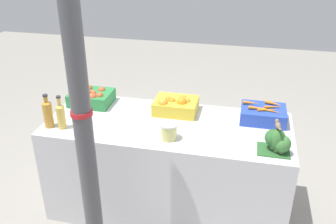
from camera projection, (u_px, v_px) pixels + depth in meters
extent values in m
plane|color=gray|center=(168.00, 205.00, 3.30)|extent=(10.00, 10.00, 0.00)
cube|color=silver|center=(168.00, 167.00, 3.12)|extent=(1.91, 0.79, 0.82)
cylinder|color=#4C4C51|center=(83.00, 129.00, 2.26)|extent=(0.12, 0.12, 2.22)
cylinder|color=red|center=(81.00, 113.00, 2.21)|extent=(0.13, 0.13, 0.03)
cube|color=#2D8442|center=(91.00, 98.00, 3.23)|extent=(0.35, 0.28, 0.11)
sphere|color=red|center=(79.00, 94.00, 3.18)|extent=(0.07, 0.07, 0.07)
sphere|color=#BC562D|center=(92.00, 98.00, 3.13)|extent=(0.08, 0.08, 0.08)
sphere|color=#BC562D|center=(100.00, 96.00, 3.14)|extent=(0.06, 0.06, 0.06)
sphere|color=red|center=(89.00, 95.00, 3.16)|extent=(0.07, 0.07, 0.07)
sphere|color=#BC562D|center=(102.00, 91.00, 3.26)|extent=(0.07, 0.07, 0.07)
sphere|color=#BC562D|center=(93.00, 94.00, 3.20)|extent=(0.07, 0.07, 0.07)
sphere|color=#BC562D|center=(89.00, 89.00, 3.28)|extent=(0.07, 0.07, 0.07)
cube|color=gold|center=(176.00, 106.00, 3.09)|extent=(0.35, 0.28, 0.11)
sphere|color=orange|center=(168.00, 101.00, 3.07)|extent=(0.07, 0.07, 0.07)
sphere|color=orange|center=(186.00, 102.00, 3.05)|extent=(0.08, 0.08, 0.08)
sphere|color=orange|center=(163.00, 103.00, 3.01)|extent=(0.08, 0.08, 0.08)
sphere|color=orange|center=(182.00, 103.00, 3.02)|extent=(0.09, 0.09, 0.09)
sphere|color=orange|center=(172.00, 102.00, 3.06)|extent=(0.07, 0.07, 0.07)
sphere|color=orange|center=(183.00, 100.00, 3.09)|extent=(0.08, 0.08, 0.08)
cube|color=#2847B7|center=(263.00, 114.00, 2.95)|extent=(0.35, 0.28, 0.11)
cone|color=orange|center=(258.00, 108.00, 2.89)|extent=(0.14, 0.03, 0.03)
cone|color=orange|center=(268.00, 110.00, 2.88)|extent=(0.16, 0.06, 0.03)
cone|color=orange|center=(274.00, 107.00, 2.92)|extent=(0.15, 0.06, 0.02)
cone|color=orange|center=(251.00, 103.00, 2.97)|extent=(0.13, 0.03, 0.03)
cone|color=orange|center=(274.00, 103.00, 2.97)|extent=(0.14, 0.07, 0.03)
cone|color=orange|center=(272.00, 111.00, 2.87)|extent=(0.15, 0.06, 0.02)
cube|color=#2D602D|center=(273.00, 150.00, 2.58)|extent=(0.22, 0.18, 0.01)
ellipsoid|color=#387033|center=(278.00, 140.00, 2.52)|extent=(0.10, 0.10, 0.16)
cylinder|color=#B2C693|center=(276.00, 150.00, 2.55)|extent=(0.03, 0.03, 0.02)
ellipsoid|color=#427F3D|center=(282.00, 144.00, 2.51)|extent=(0.12, 0.12, 0.12)
cylinder|color=#B2C693|center=(281.00, 151.00, 2.54)|extent=(0.03, 0.03, 0.02)
ellipsoid|color=#2D602D|center=(275.00, 138.00, 2.55)|extent=(0.13, 0.13, 0.12)
cylinder|color=#B2C693|center=(273.00, 147.00, 2.58)|extent=(0.03, 0.03, 0.02)
cylinder|color=gold|center=(48.00, 115.00, 2.85)|extent=(0.07, 0.07, 0.20)
cone|color=gold|center=(46.00, 102.00, 2.80)|extent=(0.07, 0.07, 0.02)
cylinder|color=gold|center=(45.00, 99.00, 2.78)|extent=(0.03, 0.03, 0.04)
cylinder|color=#2D2D33|center=(45.00, 95.00, 2.77)|extent=(0.04, 0.04, 0.01)
cylinder|color=gold|center=(61.00, 118.00, 2.83)|extent=(0.06, 0.06, 0.18)
cone|color=gold|center=(60.00, 106.00, 2.78)|extent=(0.06, 0.06, 0.03)
cylinder|color=gold|center=(59.00, 101.00, 2.77)|extent=(0.03, 0.03, 0.05)
cylinder|color=#2D2D33|center=(58.00, 97.00, 2.75)|extent=(0.03, 0.03, 0.01)
cylinder|color=#D1CC75|center=(169.00, 132.00, 2.70)|extent=(0.12, 0.12, 0.11)
cylinder|color=white|center=(169.00, 125.00, 2.67)|extent=(0.12, 0.12, 0.01)
cube|color=#4C3D2D|center=(278.00, 128.00, 2.49)|extent=(0.02, 0.02, 0.01)
ellipsoid|color=#7A664C|center=(278.00, 125.00, 2.48)|extent=(0.05, 0.08, 0.04)
sphere|color=#897556|center=(277.00, 121.00, 2.52)|extent=(0.03, 0.03, 0.03)
cone|color=#4C3D28|center=(277.00, 120.00, 2.53)|extent=(0.01, 0.02, 0.01)
cube|color=#7A664C|center=(280.00, 129.00, 2.43)|extent=(0.02, 0.04, 0.01)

